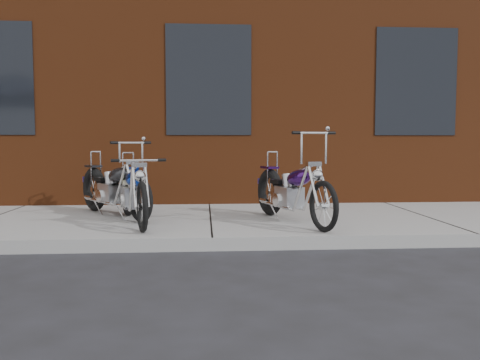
{
  "coord_description": "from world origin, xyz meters",
  "views": [
    {
      "loc": [
        -0.09,
        -5.44,
        1.18
      ],
      "look_at": [
        0.36,
        0.8,
        0.72
      ],
      "focal_mm": 38.0,
      "sensor_mm": 36.0,
      "label": 1
    }
  ],
  "objects": [
    {
      "name": "chopper_purple",
      "position": [
        1.05,
        1.01,
        0.52
      ],
      "size": [
        0.78,
        2.0,
        1.16
      ],
      "rotation": [
        0.0,
        0.0,
        -1.26
      ],
      "color": "black",
      "rests_on": "sidewalk"
    },
    {
      "name": "sidewalk",
      "position": [
        0.0,
        1.5,
        0.07
      ],
      "size": [
        22.0,
        3.0,
        0.15
      ],
      "primitive_type": "cube",
      "color": "#9C9C9B",
      "rests_on": "ground"
    },
    {
      "name": "ground",
      "position": [
        0.0,
        0.0,
        0.0
      ],
      "size": [
        120.0,
        120.0,
        0.0
      ],
      "primitive_type": "plane",
      "color": "#232325",
      "rests_on": "ground"
    },
    {
      "name": "chopper_third",
      "position": [
        -1.35,
        1.73,
        0.52
      ],
      "size": [
        1.26,
        1.74,
        1.04
      ],
      "rotation": [
        0.0,
        0.0,
        -0.96
      ],
      "color": "black",
      "rests_on": "sidewalk"
    },
    {
      "name": "chopper_blue",
      "position": [
        -0.99,
        1.13,
        0.52
      ],
      "size": [
        0.69,
        2.0,
        0.89
      ],
      "rotation": [
        0.0,
        0.0,
        -1.31
      ],
      "color": "black",
      "rests_on": "sidewalk"
    },
    {
      "name": "building_brick",
      "position": [
        0.0,
        8.0,
        4.0
      ],
      "size": [
        22.0,
        10.0,
        8.0
      ],
      "primitive_type": "cube",
      "color": "#642B11",
      "rests_on": "ground"
    }
  ]
}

